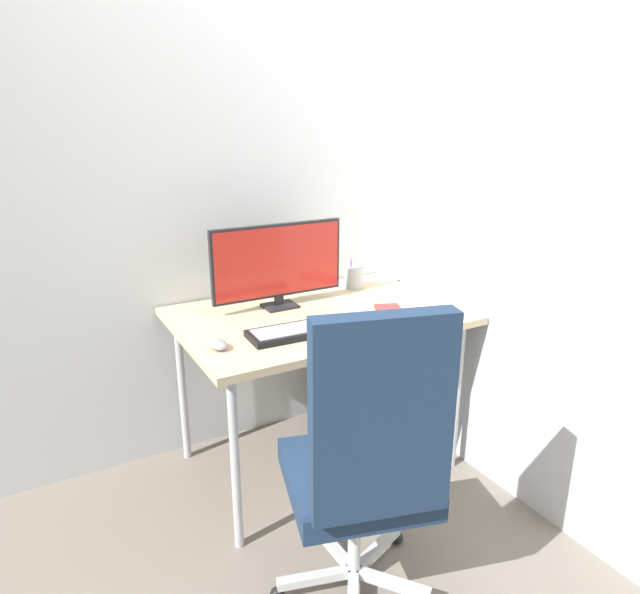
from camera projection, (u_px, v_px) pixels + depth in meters
ground_plane at (318, 460)px, 2.69m from camera, size 8.00×8.00×0.00m
wall_back at (272, 156)px, 2.63m from camera, size 2.71×0.04×2.80m
wall_side_right at (473, 160)px, 2.38m from camera, size 0.04×2.33×2.80m
desk at (317, 324)px, 2.48m from camera, size 1.21×0.83×0.75m
office_chair at (367, 460)px, 1.70m from camera, size 0.56×0.60×1.09m
filing_cabinet at (385, 380)px, 2.77m from camera, size 0.47×0.49×0.67m
monitor at (278, 262)px, 2.48m from camera, size 0.62×0.12×0.38m
keyboard at (302, 330)px, 2.22m from camera, size 0.44×0.18×0.03m
mouse at (218, 344)px, 2.07m from camera, size 0.08×0.11×0.04m
pen_holder at (354, 277)px, 2.80m from camera, size 0.09×0.09×0.18m
notebook at (391, 313)px, 2.44m from camera, size 0.18×0.24×0.02m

